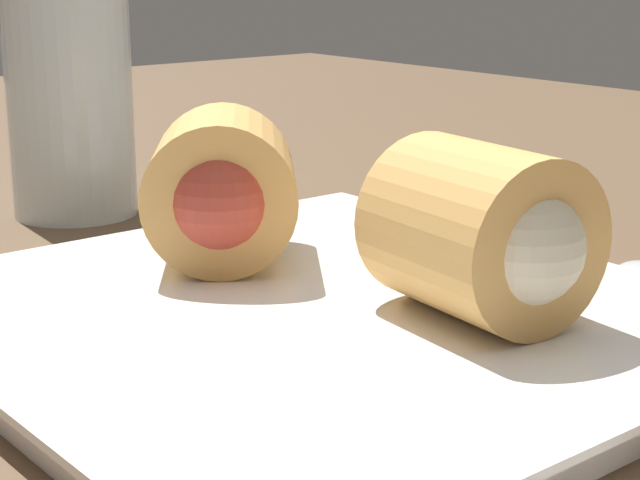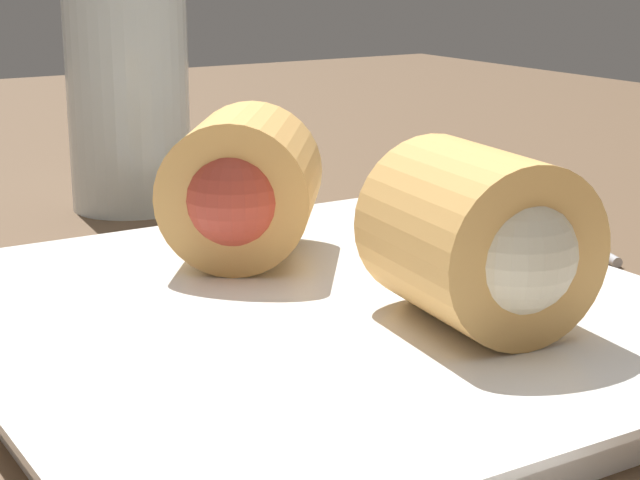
{
  "view_description": "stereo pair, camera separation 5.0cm",
  "coord_description": "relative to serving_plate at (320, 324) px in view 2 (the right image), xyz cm",
  "views": [
    {
      "loc": [
        -28.88,
        25.1,
        16.01
      ],
      "look_at": [
        -0.2,
        1.74,
        5.96
      ],
      "focal_mm": 60.0,
      "sensor_mm": 36.0,
      "label": 1
    },
    {
      "loc": [
        -31.77,
        21.02,
        16.01
      ],
      "look_at": [
        -0.2,
        1.74,
        5.96
      ],
      "focal_mm": 60.0,
      "sensor_mm": 36.0,
      "label": 2
    }
  ],
  "objects": [
    {
      "name": "table_surface",
      "position": [
        0.2,
        -1.74,
        -1.76
      ],
      "size": [
        180.0,
        140.0,
        2.0
      ],
      "color": "brown",
      "rests_on": "ground"
    },
    {
      "name": "drinking_glass",
      "position": [
        24.09,
        -2.34,
        5.39
      ],
      "size": [
        6.68,
        6.68,
        12.3
      ],
      "color": "silver",
      "rests_on": "table_surface"
    },
    {
      "name": "roll_front_left",
      "position": [
        -4.85,
        -3.52,
        3.81
      ],
      "size": [
        7.84,
        6.86,
        6.15
      ],
      "color": "#DBA356",
      "rests_on": "serving_plate"
    },
    {
      "name": "roll_front_right",
      "position": [
        6.83,
        -0.36,
        3.81
      ],
      "size": [
        8.82,
        8.76,
        6.15
      ],
      "color": "#DBA356",
      "rests_on": "serving_plate"
    },
    {
      "name": "serving_plate",
      "position": [
        0.0,
        0.0,
        0.0
      ],
      "size": [
        27.28,
        25.54,
        1.5
      ],
      "color": "white",
      "rests_on": "table_surface"
    }
  ]
}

